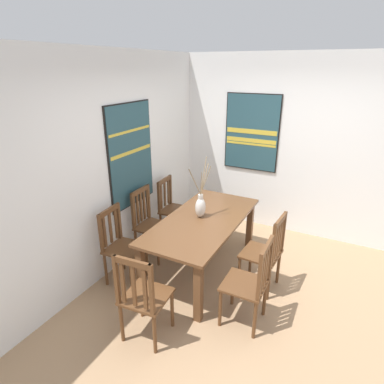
{
  "coord_description": "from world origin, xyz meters",
  "views": [
    {
      "loc": [
        -3.06,
        -0.78,
        2.51
      ],
      "look_at": [
        0.17,
        0.9,
        1.07
      ],
      "focal_mm": 30.06,
      "sensor_mm": 36.0,
      "label": 1
    }
  ],
  "objects_px": {
    "chair_1": "(121,245)",
    "chair_5": "(143,296)",
    "chair_2": "(266,251)",
    "chair_4": "(173,208)",
    "chair_0": "(251,282)",
    "painting_on_back_wall": "(131,155)",
    "dining_table": "(203,227)",
    "painting_on_side_wall": "(252,133)",
    "centerpiece_vase": "(200,206)",
    "chair_3": "(149,222)"
  },
  "relations": [
    {
      "from": "chair_3",
      "to": "painting_on_back_wall",
      "type": "relative_size",
      "value": 0.73
    },
    {
      "from": "chair_4",
      "to": "chair_5",
      "type": "distance_m",
      "value": 2.03
    },
    {
      "from": "chair_4",
      "to": "painting_on_back_wall",
      "type": "xyz_separation_m",
      "value": [
        -0.6,
        0.26,
        0.94
      ]
    },
    {
      "from": "chair_2",
      "to": "chair_0",
      "type": "bearing_deg",
      "value": -178.38
    },
    {
      "from": "dining_table",
      "to": "chair_2",
      "type": "distance_m",
      "value": 0.83
    },
    {
      "from": "chair_0",
      "to": "dining_table",
      "type": "bearing_deg",
      "value": 53.08
    },
    {
      "from": "chair_0",
      "to": "painting_on_side_wall",
      "type": "relative_size",
      "value": 0.82
    },
    {
      "from": "dining_table",
      "to": "chair_1",
      "type": "bearing_deg",
      "value": 129.54
    },
    {
      "from": "dining_table",
      "to": "painting_on_side_wall",
      "type": "bearing_deg",
      "value": -2.02
    },
    {
      "from": "chair_1",
      "to": "chair_5",
      "type": "distance_m",
      "value": 1.02
    },
    {
      "from": "chair_5",
      "to": "painting_on_back_wall",
      "type": "distance_m",
      "value": 1.89
    },
    {
      "from": "chair_1",
      "to": "chair_5",
      "type": "xyz_separation_m",
      "value": [
        -0.65,
        -0.78,
        0.01
      ]
    },
    {
      "from": "chair_4",
      "to": "dining_table",
      "type": "bearing_deg",
      "value": -126.63
    },
    {
      "from": "chair_0",
      "to": "chair_4",
      "type": "relative_size",
      "value": 1.03
    },
    {
      "from": "centerpiece_vase",
      "to": "chair_3",
      "type": "xyz_separation_m",
      "value": [
        -0.06,
        0.75,
        -0.37
      ]
    },
    {
      "from": "chair_3",
      "to": "painting_on_side_wall",
      "type": "xyz_separation_m",
      "value": [
        1.63,
        -0.86,
        1.02
      ]
    },
    {
      "from": "dining_table",
      "to": "painting_on_side_wall",
      "type": "height_order",
      "value": "painting_on_side_wall"
    },
    {
      "from": "dining_table",
      "to": "chair_3",
      "type": "distance_m",
      "value": 0.81
    },
    {
      "from": "painting_on_side_wall",
      "to": "chair_2",
      "type": "bearing_deg",
      "value": -154.76
    },
    {
      "from": "centerpiece_vase",
      "to": "painting_on_back_wall",
      "type": "distance_m",
      "value": 1.12
    },
    {
      "from": "chair_2",
      "to": "chair_3",
      "type": "xyz_separation_m",
      "value": [
        -0.01,
        1.62,
        0.0
      ]
    },
    {
      "from": "centerpiece_vase",
      "to": "chair_0",
      "type": "height_order",
      "value": "centerpiece_vase"
    },
    {
      "from": "chair_1",
      "to": "chair_0",
      "type": "bearing_deg",
      "value": -89.34
    },
    {
      "from": "dining_table",
      "to": "painting_on_side_wall",
      "type": "relative_size",
      "value": 1.55
    },
    {
      "from": "centerpiece_vase",
      "to": "chair_2",
      "type": "xyz_separation_m",
      "value": [
        -0.04,
        -0.87,
        -0.38
      ]
    },
    {
      "from": "chair_0",
      "to": "chair_5",
      "type": "distance_m",
      "value": 1.07
    },
    {
      "from": "centerpiece_vase",
      "to": "chair_5",
      "type": "relative_size",
      "value": 0.77
    },
    {
      "from": "chair_0",
      "to": "painting_on_back_wall",
      "type": "height_order",
      "value": "painting_on_back_wall"
    },
    {
      "from": "chair_2",
      "to": "painting_on_side_wall",
      "type": "xyz_separation_m",
      "value": [
        1.61,
        0.76,
        1.03
      ]
    },
    {
      "from": "chair_0",
      "to": "chair_3",
      "type": "xyz_separation_m",
      "value": [
        0.61,
        1.64,
        0.0
      ]
    },
    {
      "from": "chair_3",
      "to": "centerpiece_vase",
      "type": "bearing_deg",
      "value": -85.51
    },
    {
      "from": "chair_0",
      "to": "chair_5",
      "type": "relative_size",
      "value": 0.99
    },
    {
      "from": "chair_2",
      "to": "chair_4",
      "type": "height_order",
      "value": "chair_2"
    },
    {
      "from": "chair_0",
      "to": "painting_on_back_wall",
      "type": "relative_size",
      "value": 0.72
    },
    {
      "from": "dining_table",
      "to": "centerpiece_vase",
      "type": "distance_m",
      "value": 0.26
    },
    {
      "from": "chair_1",
      "to": "chair_3",
      "type": "xyz_separation_m",
      "value": [
        0.63,
        0.02,
        0.02
      ]
    },
    {
      "from": "centerpiece_vase",
      "to": "chair_1",
      "type": "relative_size",
      "value": 0.8
    },
    {
      "from": "chair_4",
      "to": "chair_2",
      "type": "bearing_deg",
      "value": -110.05
    },
    {
      "from": "chair_0",
      "to": "chair_2",
      "type": "bearing_deg",
      "value": 1.62
    },
    {
      "from": "chair_1",
      "to": "chair_2",
      "type": "distance_m",
      "value": 1.73
    },
    {
      "from": "painting_on_side_wall",
      "to": "chair_5",
      "type": "bearing_deg",
      "value": 178.9
    },
    {
      "from": "chair_0",
      "to": "chair_4",
      "type": "bearing_deg",
      "value": 53.22
    },
    {
      "from": "chair_3",
      "to": "chair_5",
      "type": "height_order",
      "value": "chair_5"
    },
    {
      "from": "dining_table",
      "to": "chair_0",
      "type": "distance_m",
      "value": 1.05
    },
    {
      "from": "chair_2",
      "to": "painting_on_side_wall",
      "type": "height_order",
      "value": "painting_on_side_wall"
    },
    {
      "from": "centerpiece_vase",
      "to": "painting_on_side_wall",
      "type": "distance_m",
      "value": 1.7
    },
    {
      "from": "chair_3",
      "to": "chair_4",
      "type": "relative_size",
      "value": 1.04
    },
    {
      "from": "chair_2",
      "to": "chair_5",
      "type": "xyz_separation_m",
      "value": [
        -1.29,
        0.82,
        -0.01
      ]
    },
    {
      "from": "chair_1",
      "to": "painting_on_side_wall",
      "type": "xyz_separation_m",
      "value": [
        2.26,
        -0.84,
        1.04
      ]
    },
    {
      "from": "centerpiece_vase",
      "to": "chair_3",
      "type": "distance_m",
      "value": 0.84
    }
  ]
}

